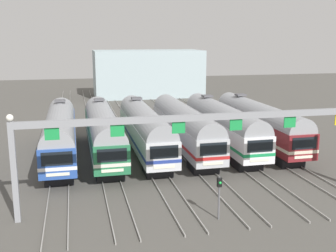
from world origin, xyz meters
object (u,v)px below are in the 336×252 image
Objects in this scene: catenary_gantry at (208,130)px; yard_signal_mast at (219,190)px; commuter_train_stainless at (184,126)px; commuter_train_blue at (60,132)px; commuter_train_maroon at (259,122)px; commuter_train_green at (103,130)px; commuter_train_silver at (145,128)px; commuter_train_white at (222,124)px.

yard_signal_mast is at bearing -90.00° from catenary_gantry.
commuter_train_stainless is at bearing 81.41° from catenary_gantry.
commuter_train_blue is 20.38m from commuter_train_maroon.
commuter_train_green is at bearing 0.00° from commuter_train_blue.
commuter_train_silver is at bearing 0.00° from commuter_train_blue.
commuter_train_blue is 8.15m from commuter_train_silver.
commuter_train_stainless is 1.00× the size of commuter_train_white.
commuter_train_silver is (4.08, 0.00, 0.00)m from commuter_train_green.
commuter_train_white is at bearing 0.00° from commuter_train_silver.
commuter_train_blue and commuter_train_silver have the same top height.
commuter_train_white reaches higher than commuter_train_stainless.
commuter_train_green is at bearing 180.00° from commuter_train_silver.
commuter_train_green and commuter_train_silver have the same top height.
commuter_train_green and commuter_train_white have the same top height.
commuter_train_green is at bearing 110.85° from yard_signal_mast.
commuter_train_silver is at bearing 98.59° from catenary_gantry.
commuter_train_maroon is (4.08, 0.00, 0.00)m from commuter_train_white.
commuter_train_maroon reaches higher than commuter_train_stainless.
commuter_train_blue is 16.30m from commuter_train_white.
commuter_train_white is at bearing 0.00° from commuter_train_blue.
commuter_train_green is 17.19m from yard_signal_mast.
commuter_train_green is 15.06m from catenary_gantry.
catenary_gantry reaches higher than commuter_train_green.
catenary_gantry reaches higher than commuter_train_stainless.
commuter_train_green is (4.08, 0.00, 0.00)m from commuter_train_blue.
commuter_train_stainless is (4.08, -0.00, -0.00)m from commuter_train_silver.
commuter_train_green is 1.00× the size of commuter_train_stainless.
commuter_train_white is 0.70× the size of catenary_gantry.
yard_signal_mast is (6.11, -16.06, -0.68)m from commuter_train_green.
yard_signal_mast is (10.19, -16.06, -0.68)m from commuter_train_blue.
commuter_train_white is (8.15, 0.00, 0.00)m from commuter_train_silver.
yard_signal_mast is at bearing -69.15° from commuter_train_green.
commuter_train_green reaches higher than yard_signal_mast.
commuter_train_green is 1.00× the size of commuter_train_white.
commuter_train_green is 0.70× the size of catenary_gantry.
catenary_gantry reaches higher than commuter_train_blue.
commuter_train_blue is 1.00× the size of commuter_train_white.
commuter_train_white is 4.08m from commuter_train_maroon.
commuter_train_stainless is at bearing -179.94° from commuter_train_white.
commuter_train_maroon is at bearing 0.00° from commuter_train_blue.
catenary_gantry is at bearing -127.05° from commuter_train_maroon.
commuter_train_blue and commuter_train_green have the same top height.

